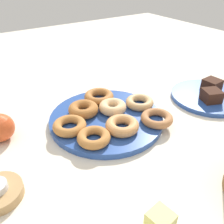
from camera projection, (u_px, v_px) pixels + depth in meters
ground_plane at (106, 121)px, 0.70m from camera, size 2.40×2.40×0.00m
donut_plate at (106, 119)px, 0.69m from camera, size 0.32×0.32×0.02m
donut_0 at (69, 125)px, 0.63m from camera, size 0.12×0.12×0.02m
donut_1 at (99, 97)px, 0.76m from camera, size 0.13×0.13×0.03m
donut_2 at (140, 102)px, 0.73m from camera, size 0.11×0.11×0.02m
donut_3 at (122, 125)px, 0.63m from camera, size 0.11×0.11×0.03m
donut_4 at (94, 137)px, 0.59m from camera, size 0.10×0.10×0.02m
donut_5 at (157, 118)px, 0.66m from camera, size 0.12×0.12×0.02m
donut_6 at (83, 109)px, 0.69m from camera, size 0.10×0.10×0.03m
donut_7 at (113, 107)px, 0.70m from camera, size 0.11×0.11×0.03m
cake_plate at (208, 96)px, 0.81m from camera, size 0.24×0.24×0.01m
brownie_near at (212, 85)px, 0.82m from camera, size 0.06×0.06×0.04m
brownie_far at (211, 96)px, 0.76m from camera, size 0.07×0.07×0.04m
melon_chunk_left at (160, 222)px, 0.36m from camera, size 0.04×0.04×0.04m
apple at (0, 128)px, 0.61m from camera, size 0.07×0.07×0.07m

